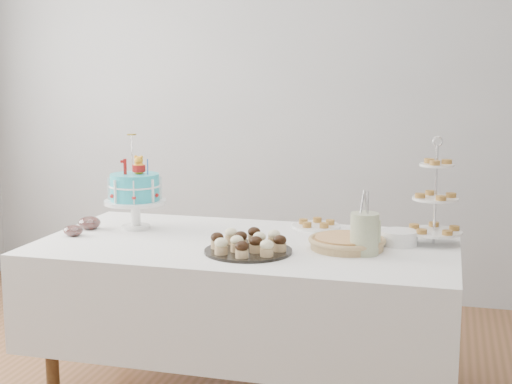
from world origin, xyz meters
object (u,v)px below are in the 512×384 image
(birthday_cake, at_px, (135,203))
(pie, at_px, (347,242))
(utensil_pitcher, at_px, (365,232))
(table, at_px, (247,289))
(pastry_plate, at_px, (316,224))
(tiered_stand, at_px, (435,199))
(jam_bowl_b, at_px, (90,223))
(cupcake_tray, at_px, (248,243))
(jam_bowl_a, at_px, (73,231))
(plate_stack, at_px, (399,238))

(birthday_cake, xyz_separation_m, pie, (1.09, -0.14, -0.10))
(birthday_cake, height_order, utensil_pitcher, birthday_cake)
(birthday_cake, distance_m, pie, 1.10)
(utensil_pitcher, bearing_deg, table, 174.60)
(pastry_plate, bearing_deg, birthday_cake, -162.87)
(tiered_stand, relative_size, pastry_plate, 2.00)
(pie, relative_size, tiered_stand, 0.70)
(table, height_order, utensil_pitcher, utensil_pitcher)
(pie, distance_m, jam_bowl_b, 1.31)
(cupcake_tray, xyz_separation_m, utensil_pitcher, (0.49, 0.10, 0.06))
(jam_bowl_a, distance_m, utensil_pitcher, 1.40)
(cupcake_tray, bearing_deg, birthday_cake, 154.99)
(jam_bowl_b, bearing_deg, birthday_cake, 17.60)
(pastry_plate, bearing_deg, cupcake_tray, -108.23)
(cupcake_tray, distance_m, tiered_stand, 0.89)
(table, relative_size, tiered_stand, 3.88)
(pie, relative_size, jam_bowl_a, 3.76)
(plate_stack, distance_m, jam_bowl_b, 1.53)
(tiered_stand, relative_size, utensil_pitcher, 1.78)
(cupcake_tray, xyz_separation_m, jam_bowl_b, (-0.90, 0.25, -0.01))
(table, bearing_deg, utensil_pitcher, -8.62)
(pastry_plate, height_order, utensil_pitcher, utensil_pitcher)
(pie, xyz_separation_m, pastry_plate, (-0.21, 0.41, -0.01))
(cupcake_tray, distance_m, pastry_plate, 0.62)
(birthday_cake, bearing_deg, pie, -29.58)
(pie, distance_m, plate_stack, 0.26)
(birthday_cake, relative_size, plate_stack, 2.80)
(table, height_order, pie, pie)
(pie, relative_size, jam_bowl_b, 3.12)
(pastry_plate, distance_m, jam_bowl_b, 1.15)
(birthday_cake, distance_m, tiered_stand, 1.46)
(pastry_plate, height_order, jam_bowl_a, jam_bowl_a)
(birthday_cake, bearing_deg, jam_bowl_a, -156.52)
(cupcake_tray, height_order, jam_bowl_a, cupcake_tray)
(pastry_plate, bearing_deg, table, -122.52)
(birthday_cake, xyz_separation_m, cupcake_tray, (0.68, -0.32, -0.09))
(pie, bearing_deg, table, 179.34)
(tiered_stand, relative_size, jam_bowl_b, 4.46)
(birthday_cake, xyz_separation_m, utensil_pitcher, (1.17, -0.22, -0.03))
(birthday_cake, relative_size, tiered_stand, 0.96)
(jam_bowl_a, bearing_deg, jam_bowl_b, 89.61)
(plate_stack, distance_m, jam_bowl_a, 1.54)
(table, relative_size, pastry_plate, 7.76)
(table, xyz_separation_m, plate_stack, (0.69, 0.13, 0.26))
(tiered_stand, distance_m, jam_bowl_b, 1.69)
(utensil_pitcher, bearing_deg, jam_bowl_a, -176.20)
(jam_bowl_a, xyz_separation_m, utensil_pitcher, (1.39, 0.01, 0.07))
(table, height_order, jam_bowl_b, jam_bowl_b)
(table, bearing_deg, jam_bowl_b, 175.85)
(tiered_stand, bearing_deg, plate_stack, -155.66)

